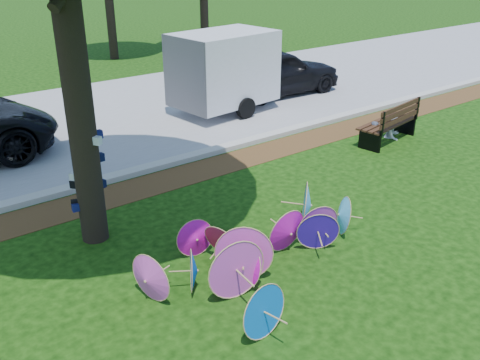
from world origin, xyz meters
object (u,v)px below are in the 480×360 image
at_px(parasol_pile, 260,246).
at_px(person_left, 376,123).
at_px(park_bench, 387,122).
at_px(person_right, 395,116).
at_px(dark_pickup, 277,72).
at_px(cargo_trailer, 224,68).

bearing_deg(parasol_pile, person_left, 23.93).
relative_size(park_bench, person_right, 1.70).
distance_m(park_bench, person_left, 0.36).
height_order(park_bench, person_right, person_right).
bearing_deg(park_bench, person_right, -1.08).
bearing_deg(person_right, dark_pickup, 75.00).
bearing_deg(dark_pickup, park_bench, 175.06).
relative_size(parasol_pile, cargo_trailer, 1.41).
distance_m(dark_pickup, person_left, 5.08).
xyz_separation_m(person_left, person_right, (0.70, 0.00, 0.03)).
distance_m(dark_pickup, park_bench, 5.07).
relative_size(dark_pickup, person_left, 4.01).
height_order(dark_pickup, person_right, dark_pickup).
relative_size(parasol_pile, park_bench, 2.08).
bearing_deg(person_left, cargo_trailer, 106.51).
distance_m(cargo_trailer, person_left, 4.71).
bearing_deg(cargo_trailer, dark_pickup, 5.87).
height_order(dark_pickup, cargo_trailer, cargo_trailer).
bearing_deg(park_bench, parasol_pile, -166.90).
bearing_deg(cargo_trailer, parasol_pile, -128.29).
xyz_separation_m(dark_pickup, person_left, (-1.05, -4.97, -0.20)).
xyz_separation_m(dark_pickup, park_bench, (-0.70, -5.02, -0.24)).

